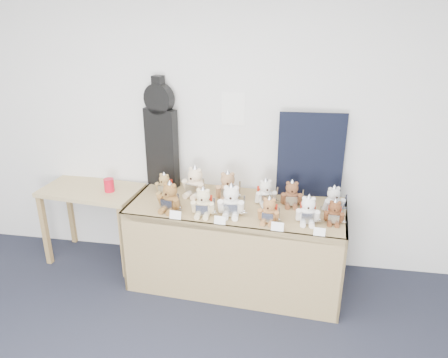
% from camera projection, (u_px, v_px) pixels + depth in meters
% --- Properties ---
extents(room_shell, '(6.00, 6.00, 6.00)m').
position_uv_depth(room_shell, '(233.00, 109.00, 3.91)').
color(room_shell, silver).
rests_on(room_shell, floor).
extents(display_table, '(1.92, 0.91, 0.78)m').
position_uv_depth(display_table, '(235.00, 226.00, 3.79)').
color(display_table, '#93764B').
rests_on(display_table, floor).
extents(side_table, '(0.97, 0.61, 0.77)m').
position_uv_depth(side_table, '(92.00, 200.00, 4.21)').
color(side_table, tan).
rests_on(side_table, floor).
extents(guitar_case, '(0.33, 0.18, 1.04)m').
position_uv_depth(guitar_case, '(161.00, 134.00, 4.03)').
color(guitar_case, black).
rests_on(guitar_case, display_table).
extents(navy_board, '(0.58, 0.05, 0.77)m').
position_uv_depth(navy_board, '(311.00, 156.00, 3.84)').
color(navy_board, black).
rests_on(navy_board, display_table).
extents(red_cup, '(0.09, 0.09, 0.12)m').
position_uv_depth(red_cup, '(109.00, 185.00, 4.07)').
color(red_cup, red).
rests_on(red_cup, side_table).
extents(teddy_front_far_left, '(0.23, 0.21, 0.29)m').
position_uv_depth(teddy_front_far_left, '(170.00, 198.00, 3.66)').
color(teddy_front_far_left, brown).
rests_on(teddy_front_far_left, display_table).
extents(teddy_front_left, '(0.22, 0.18, 0.27)m').
position_uv_depth(teddy_front_left, '(203.00, 203.00, 3.59)').
color(teddy_front_left, beige).
rests_on(teddy_front_left, display_table).
extents(teddy_front_centre, '(0.25, 0.20, 0.30)m').
position_uv_depth(teddy_front_centre, '(231.00, 202.00, 3.58)').
color(teddy_front_centre, white).
rests_on(teddy_front_centre, display_table).
extents(teddy_front_right, '(0.20, 0.17, 0.24)m').
position_uv_depth(teddy_front_right, '(269.00, 211.00, 3.48)').
color(teddy_front_right, '#9F6A3C').
rests_on(teddy_front_right, display_table).
extents(teddy_front_far_right, '(0.21, 0.17, 0.26)m').
position_uv_depth(teddy_front_far_right, '(308.00, 211.00, 3.46)').
color(teddy_front_far_right, white).
rests_on(teddy_front_far_right, display_table).
extents(teddy_front_end, '(0.18, 0.16, 0.22)m').
position_uv_depth(teddy_front_end, '(334.00, 213.00, 3.46)').
color(teddy_front_end, brown).
rests_on(teddy_front_end, display_table).
extents(teddy_back_left, '(0.25, 0.24, 0.31)m').
position_uv_depth(teddy_back_left, '(195.00, 183.00, 3.94)').
color(teddy_back_left, beige).
rests_on(teddy_back_left, display_table).
extents(teddy_back_centre_left, '(0.24, 0.21, 0.29)m').
position_uv_depth(teddy_back_centre_left, '(228.00, 187.00, 3.87)').
color(teddy_back_centre_left, '#A97D54').
rests_on(teddy_back_centre_left, display_table).
extents(teddy_back_centre_right, '(0.22, 0.20, 0.26)m').
position_uv_depth(teddy_back_centre_right, '(266.00, 193.00, 3.79)').
color(teddy_back_centre_right, silver).
rests_on(teddy_back_centre_right, display_table).
extents(teddy_back_right, '(0.21, 0.17, 0.26)m').
position_uv_depth(teddy_back_right, '(292.00, 195.00, 3.75)').
color(teddy_back_right, brown).
rests_on(teddy_back_right, display_table).
extents(teddy_back_end, '(0.21, 0.20, 0.26)m').
position_uv_depth(teddy_back_end, '(334.00, 200.00, 3.65)').
color(teddy_back_end, silver).
rests_on(teddy_back_end, display_table).
extents(teddy_back_far_left, '(0.18, 0.16, 0.22)m').
position_uv_depth(teddy_back_far_left, '(164.00, 184.00, 4.00)').
color(teddy_back_far_left, '#A0804B').
rests_on(teddy_back_far_left, display_table).
extents(entry_card_a, '(0.10, 0.03, 0.07)m').
position_uv_depth(entry_card_a, '(175.00, 215.00, 3.54)').
color(entry_card_a, white).
rests_on(entry_card_a, display_table).
extents(entry_card_b, '(0.09, 0.03, 0.07)m').
position_uv_depth(entry_card_b, '(220.00, 220.00, 3.46)').
color(entry_card_b, white).
rests_on(entry_card_b, display_table).
extents(entry_card_c, '(0.10, 0.03, 0.07)m').
position_uv_depth(entry_card_c, '(277.00, 227.00, 3.36)').
color(entry_card_c, white).
rests_on(entry_card_c, display_table).
extents(entry_card_d, '(0.09, 0.03, 0.06)m').
position_uv_depth(entry_card_d, '(319.00, 232.00, 3.29)').
color(entry_card_d, white).
rests_on(entry_card_d, display_table).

